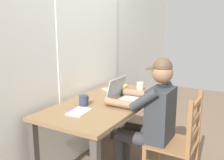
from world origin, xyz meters
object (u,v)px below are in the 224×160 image
Objects in this scene: coffee_mug_dark at (84,100)px; book_stack_main at (121,90)px; desk at (107,110)px; seated_person at (150,115)px; computer_mouse at (142,94)px; wooden_chair at (178,143)px; laptop at (123,96)px; landscape_photo_print at (75,110)px; coffee_mug_white at (140,86)px.

book_stack_main is (0.56, -0.10, -0.01)m from coffee_mug_dark.
desk is 1.21× the size of seated_person.
desk is 14.90× the size of computer_mouse.
coffee_mug_dark is (-0.29, 0.84, 0.36)m from wooden_chair.
laptop is 0.41m from coffee_mug_dark.
wooden_chair is 0.68m from laptop.
desk is at bearing -27.37° from coffee_mug_dark.
book_stack_main is (0.25, 0.16, -0.01)m from laptop.
landscape_photo_print is (-0.71, 0.10, -0.04)m from book_stack_main.
wooden_chair is (-0.00, -0.28, -0.22)m from seated_person.
seated_person is 12.29× the size of computer_mouse.
landscape_photo_print is at bearing 128.14° from seated_person.
coffee_mug_white reaches higher than desk.
book_stack_main is at bearing 69.38° from wooden_chair.
desk is at bearing 94.70° from wooden_chair.
wooden_chair is at bearing -129.38° from coffee_mug_white.
coffee_mug_white is (0.46, 0.02, -0.00)m from laptop.
seated_person is 0.38m from computer_mouse.
coffee_mug_dark is (-0.59, 0.34, 0.03)m from computer_mouse.
seated_person is at bearing -121.26° from book_stack_main.
landscape_photo_print is at bearing 155.19° from computer_mouse.
book_stack_main reaches higher than landscape_photo_print.
laptop reaches higher than coffee_mug_dark.
landscape_photo_print is (-0.74, 0.34, -0.02)m from computer_mouse.
book_stack_main is at bearing -10.46° from coffee_mug_dark.
laptop is 0.29m from book_stack_main.
computer_mouse is at bearing -17.36° from laptop.
coffee_mug_white is 0.59× the size of book_stack_main.
computer_mouse is at bearing -30.40° from coffee_mug_dark.
computer_mouse is (0.36, -0.23, 0.12)m from desk.
laptop is at bearing -177.77° from coffee_mug_white.
coffee_mug_dark reaches higher than book_stack_main.
desk is 0.58m from coffee_mug_white.
seated_person reaches higher than coffee_mug_dark.
book_stack_main is at bearing 2.34° from desk.
coffee_mug_white reaches higher than book_stack_main.
computer_mouse is 0.24m from book_stack_main.
coffee_mug_white is 0.94× the size of coffee_mug_dark.
coffee_mug_white is at bearing 50.62° from wooden_chair.
coffee_mug_white is 0.90× the size of landscape_photo_print.
coffee_mug_white reaches higher than landscape_photo_print.
coffee_mug_dark is at bearing 108.87° from wooden_chair.
coffee_mug_dark is 0.62× the size of book_stack_main.
computer_mouse reaches higher than desk.
wooden_chair is 0.85m from coffee_mug_white.
coffee_mug_dark is 0.16m from landscape_photo_print.
wooden_chair is 0.99m from landscape_photo_print.
landscape_photo_print is at bearing 151.22° from laptop.
computer_mouse is at bearing -14.18° from landscape_photo_print.
seated_person is at bearing -62.87° from coffee_mug_dark.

